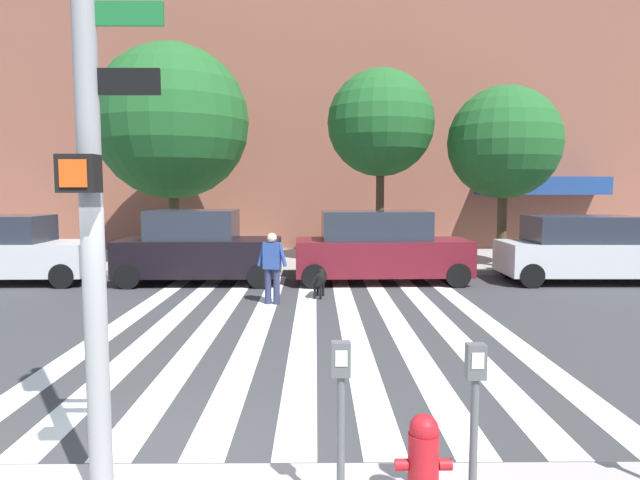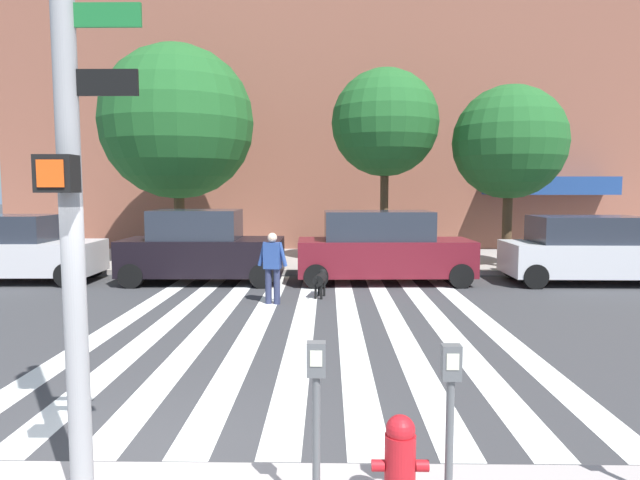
{
  "view_description": "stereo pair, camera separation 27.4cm",
  "coord_description": "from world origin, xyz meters",
  "px_view_note": "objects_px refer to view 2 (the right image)",
  "views": [
    {
      "loc": [
        1.62,
        -4.78,
        2.64
      ],
      "look_at": [
        1.71,
        7.34,
        1.5
      ],
      "focal_mm": 30.84,
      "sensor_mm": 36.0,
      "label": 1
    },
    {
      "loc": [
        1.89,
        -4.78,
        2.64
      ],
      "look_at": [
        1.71,
        7.34,
        1.5
      ],
      "focal_mm": 30.84,
      "sensor_mm": 36.0,
      "label": 2
    }
  ],
  "objects_px": {
    "parked_car_behind_first": "(201,248)",
    "street_tree_further": "(510,143)",
    "parked_car_fourth_in_line": "(591,250)",
    "parking_meter_third_along": "(316,405)",
    "parking_meter_second_along": "(450,409)",
    "traffic_light_pole": "(63,72)",
    "fire_hydrant": "(400,465)",
    "pedestrian_bystander": "(628,237)",
    "dog_on_leash": "(320,279)",
    "street_tree_middle": "(385,123)",
    "street_tree_nearest": "(177,123)",
    "pedestrian_dog_walker": "(272,264)",
    "parked_car_third_in_line": "(383,248)",
    "parked_car_near_curb": "(9,250)"
  },
  "relations": [
    {
      "from": "parked_car_behind_first",
      "to": "street_tree_nearest",
      "type": "xyz_separation_m",
      "value": [
        -1.5,
        3.31,
        3.86
      ]
    },
    {
      "from": "parked_car_fourth_in_line",
      "to": "parking_meter_third_along",
      "type": "bearing_deg",
      "value": -123.25
    },
    {
      "from": "street_tree_middle",
      "to": "parked_car_fourth_in_line",
      "type": "bearing_deg",
      "value": -27.57
    },
    {
      "from": "fire_hydrant",
      "to": "dog_on_leash",
      "type": "distance_m",
      "value": 9.17
    },
    {
      "from": "parked_car_fourth_in_line",
      "to": "street_tree_nearest",
      "type": "distance_m",
      "value": 13.38
    },
    {
      "from": "traffic_light_pole",
      "to": "fire_hydrant",
      "type": "height_order",
      "value": "traffic_light_pole"
    },
    {
      "from": "traffic_light_pole",
      "to": "parking_meter_third_along",
      "type": "distance_m",
      "value": 3.16
    },
    {
      "from": "traffic_light_pole",
      "to": "fire_hydrant",
      "type": "distance_m",
      "value": 3.95
    },
    {
      "from": "street_tree_nearest",
      "to": "pedestrian_bystander",
      "type": "bearing_deg",
      "value": -3.35
    },
    {
      "from": "parked_car_near_curb",
      "to": "parked_car_third_in_line",
      "type": "relative_size",
      "value": 1.0
    },
    {
      "from": "pedestrian_bystander",
      "to": "parked_car_behind_first",
      "type": "bearing_deg",
      "value": -169.5
    },
    {
      "from": "street_tree_further",
      "to": "pedestrian_dog_walker",
      "type": "height_order",
      "value": "street_tree_further"
    },
    {
      "from": "parked_car_near_curb",
      "to": "pedestrian_dog_walker",
      "type": "xyz_separation_m",
      "value": [
        7.73,
        -2.86,
        0.01
      ]
    },
    {
      "from": "parked_car_third_in_line",
      "to": "street_tree_nearest",
      "type": "xyz_separation_m",
      "value": [
        -6.57,
        3.31,
        3.85
      ]
    },
    {
      "from": "parked_car_near_curb",
      "to": "parked_car_behind_first",
      "type": "xyz_separation_m",
      "value": [
        5.44,
        0.0,
        0.05
      ]
    },
    {
      "from": "parked_car_near_curb",
      "to": "parked_car_fourth_in_line",
      "type": "xyz_separation_m",
      "value": [
        16.31,
        0.0,
        0.01
      ]
    },
    {
      "from": "street_tree_middle",
      "to": "traffic_light_pole",
      "type": "bearing_deg",
      "value": -105.51
    },
    {
      "from": "traffic_light_pole",
      "to": "street_tree_middle",
      "type": "xyz_separation_m",
      "value": [
        3.86,
        13.89,
        1.23
      ]
    },
    {
      "from": "parking_meter_third_along",
      "to": "parked_car_third_in_line",
      "type": "relative_size",
      "value": 0.28
    },
    {
      "from": "fire_hydrant",
      "to": "parking_meter_third_along",
      "type": "relative_size",
      "value": 0.56
    },
    {
      "from": "parking_meter_third_along",
      "to": "parked_car_near_curb",
      "type": "height_order",
      "value": "parked_car_near_curb"
    },
    {
      "from": "traffic_light_pole",
      "to": "fire_hydrant",
      "type": "relative_size",
      "value": 7.59
    },
    {
      "from": "street_tree_nearest",
      "to": "dog_on_leash",
      "type": "bearing_deg",
      "value": -47.81
    },
    {
      "from": "parked_car_fourth_in_line",
      "to": "pedestrian_bystander",
      "type": "bearing_deg",
      "value": 46.21
    },
    {
      "from": "fire_hydrant",
      "to": "pedestrian_bystander",
      "type": "height_order",
      "value": "pedestrian_bystander"
    },
    {
      "from": "pedestrian_dog_walker",
      "to": "dog_on_leash",
      "type": "distance_m",
      "value": 1.43
    },
    {
      "from": "traffic_light_pole",
      "to": "parking_meter_third_along",
      "type": "bearing_deg",
      "value": -7.44
    },
    {
      "from": "parked_car_near_curb",
      "to": "dog_on_leash",
      "type": "distance_m",
      "value": 9.06
    },
    {
      "from": "parking_meter_second_along",
      "to": "parking_meter_third_along",
      "type": "relative_size",
      "value": 1.0
    },
    {
      "from": "traffic_light_pole",
      "to": "parking_meter_second_along",
      "type": "relative_size",
      "value": 4.26
    },
    {
      "from": "pedestrian_bystander",
      "to": "pedestrian_dog_walker",
      "type": "bearing_deg",
      "value": -154.09
    },
    {
      "from": "pedestrian_dog_walker",
      "to": "parking_meter_second_along",
      "type": "bearing_deg",
      "value": -75.69
    },
    {
      "from": "parked_car_behind_first",
      "to": "pedestrian_dog_walker",
      "type": "bearing_deg",
      "value": -51.38
    },
    {
      "from": "parked_car_behind_first",
      "to": "street_tree_further",
      "type": "xyz_separation_m",
      "value": [
        9.25,
        2.26,
        3.1
      ]
    },
    {
      "from": "parking_meter_second_along",
      "to": "traffic_light_pole",
      "type": "bearing_deg",
      "value": 173.84
    },
    {
      "from": "fire_hydrant",
      "to": "parked_car_fourth_in_line",
      "type": "relative_size",
      "value": 0.16
    },
    {
      "from": "traffic_light_pole",
      "to": "parking_meter_second_along",
      "type": "xyz_separation_m",
      "value": [
        2.91,
        -0.31,
        -2.49
      ]
    },
    {
      "from": "parking_meter_second_along",
      "to": "fire_hydrant",
      "type": "bearing_deg",
      "value": 156.19
    },
    {
      "from": "street_tree_further",
      "to": "dog_on_leash",
      "type": "distance_m",
      "value": 8.15
    },
    {
      "from": "parking_meter_third_along",
      "to": "street_tree_nearest",
      "type": "relative_size",
      "value": 0.19
    },
    {
      "from": "parked_car_fourth_in_line",
      "to": "street_tree_further",
      "type": "relative_size",
      "value": 0.83
    },
    {
      "from": "traffic_light_pole",
      "to": "pedestrian_bystander",
      "type": "relative_size",
      "value": 3.54
    },
    {
      "from": "parked_car_behind_first",
      "to": "parked_car_fourth_in_line",
      "type": "bearing_deg",
      "value": 0.01
    },
    {
      "from": "street_tree_middle",
      "to": "pedestrian_bystander",
      "type": "bearing_deg",
      "value": -2.97
    },
    {
      "from": "parking_meter_second_along",
      "to": "parking_meter_third_along",
      "type": "xyz_separation_m",
      "value": [
        -0.99,
        0.06,
        0.0
      ]
    },
    {
      "from": "parking_meter_second_along",
      "to": "street_tree_further",
      "type": "relative_size",
      "value": 0.24
    },
    {
      "from": "parked_car_fourth_in_line",
      "to": "dog_on_leash",
      "type": "height_order",
      "value": "parked_car_fourth_in_line"
    },
    {
      "from": "parked_car_fourth_in_line",
      "to": "street_tree_further",
      "type": "xyz_separation_m",
      "value": [
        -1.61,
        2.26,
        3.15
      ]
    },
    {
      "from": "parked_car_behind_first",
      "to": "street_tree_further",
      "type": "bearing_deg",
      "value": 13.71
    },
    {
      "from": "parked_car_fourth_in_line",
      "to": "pedestrian_bystander",
      "type": "xyz_separation_m",
      "value": [
        2.35,
        2.45,
        0.15
      ]
    }
  ]
}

